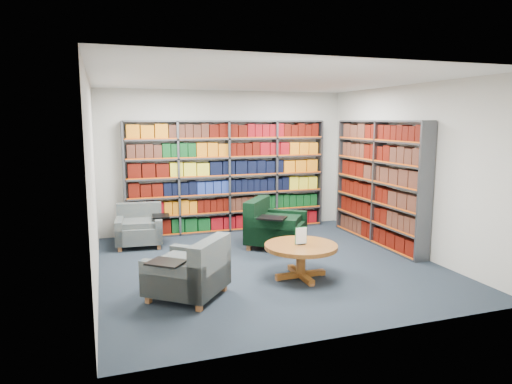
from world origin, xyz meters
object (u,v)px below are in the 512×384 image
object	(u,v)px
coffee_table	(301,251)
chair_teal_left	(140,229)
chair_teal_front	(193,274)
chair_green_right	(271,228)

from	to	relation	value
coffee_table	chair_teal_left	bearing A→B (deg)	128.29
chair_teal_front	coffee_table	size ratio (longest dim) A/B	1.15
chair_green_right	chair_teal_front	world-z (taller)	chair_green_right
chair_green_right	coffee_table	world-z (taller)	chair_green_right
chair_green_right	coffee_table	size ratio (longest dim) A/B	1.26
chair_teal_left	chair_teal_front	distance (m)	2.82
chair_teal_left	coffee_table	distance (m)	3.25
chair_teal_front	coffee_table	bearing A→B (deg)	8.50
coffee_table	chair_teal_front	bearing A→B (deg)	-171.50
coffee_table	chair_green_right	bearing A→B (deg)	83.71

